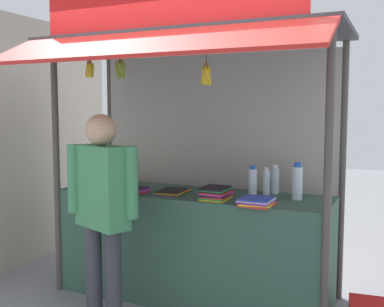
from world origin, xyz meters
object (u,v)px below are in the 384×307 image
(magazine_stack_back_right, at_px, (216,193))
(banana_bunch_leftmost, at_px, (206,75))
(water_bottle_back_left, at_px, (253,182))
(vendor_person, at_px, (102,201))
(banana_bunch_inner_left, at_px, (90,70))
(magazine_stack_center, at_px, (132,190))
(magazine_stack_front_right, at_px, (256,202))
(water_bottle_mid_left, at_px, (297,182))
(banana_bunch_inner_right, at_px, (121,70))
(water_bottle_far_left, at_px, (275,180))
(water_bottle_right, at_px, (123,171))
(magazine_stack_mid_right, at_px, (173,192))
(water_bottle_far_right, at_px, (266,182))

(magazine_stack_back_right, height_order, banana_bunch_leftmost, banana_bunch_leftmost)
(water_bottle_back_left, height_order, banana_bunch_leftmost, banana_bunch_leftmost)
(vendor_person, bearing_deg, banana_bunch_inner_left, -23.02)
(magazine_stack_center, height_order, magazine_stack_front_right, magazine_stack_front_right)
(magazine_stack_front_right, bearing_deg, water_bottle_mid_left, 56.06)
(banana_bunch_inner_right, height_order, banana_bunch_leftmost, same)
(banana_bunch_inner_left, height_order, banana_bunch_leftmost, same)
(banana_bunch_inner_left, relative_size, vendor_person, 0.14)
(water_bottle_far_left, distance_m, banana_bunch_leftmost, 1.19)
(water_bottle_far_left, height_order, magazine_stack_back_right, water_bottle_far_left)
(vendor_person, bearing_deg, water_bottle_mid_left, -124.35)
(water_bottle_far_left, bearing_deg, water_bottle_right, -179.63)
(banana_bunch_leftmost, bearing_deg, magazine_stack_back_right, 96.17)
(water_bottle_right, height_order, magazine_stack_center, water_bottle_right)
(magazine_stack_mid_right, height_order, vendor_person, vendor_person)
(magazine_stack_back_right, bearing_deg, magazine_stack_front_right, -13.09)
(water_bottle_back_left, xyz_separation_m, magazine_stack_back_right, (-0.24, -0.25, -0.07))
(water_bottle_right, xyz_separation_m, water_bottle_mid_left, (1.79, -0.18, 0.03))
(water_bottle_right, xyz_separation_m, vendor_person, (0.49, -1.06, -0.07))
(banana_bunch_inner_right, bearing_deg, water_bottle_far_left, 33.59)
(magazine_stack_back_right, xyz_separation_m, banana_bunch_inner_left, (-1.03, -0.28, 1.02))
(water_bottle_far_left, height_order, water_bottle_far_right, water_bottle_far_left)
(water_bottle_mid_left, bearing_deg, magazine_stack_center, -166.74)
(water_bottle_back_left, distance_m, vendor_person, 1.27)
(water_bottle_far_right, height_order, magazine_stack_mid_right, water_bottle_far_right)
(water_bottle_far_left, xyz_separation_m, banana_bunch_leftmost, (-0.35, -0.73, 0.87))
(magazine_stack_back_right, xyz_separation_m, banana_bunch_inner_right, (-0.72, -0.28, 1.00))
(banana_bunch_inner_right, relative_size, banana_bunch_leftmost, 0.78)
(water_bottle_far_left, height_order, water_bottle_mid_left, water_bottle_mid_left)
(magazine_stack_center, bearing_deg, water_bottle_back_left, 16.95)
(magazine_stack_center, bearing_deg, water_bottle_right, 129.35)
(water_bottle_far_left, distance_m, banana_bunch_inner_left, 1.85)
(water_bottle_far_left, distance_m, magazine_stack_center, 1.26)
(water_bottle_right, relative_size, water_bottle_far_right, 1.03)
(water_bottle_back_left, height_order, water_bottle_mid_left, water_bottle_mid_left)
(water_bottle_right, height_order, water_bottle_far_right, water_bottle_right)
(banana_bunch_inner_left, height_order, banana_bunch_inner_right, same)
(magazine_stack_center, xyz_separation_m, banana_bunch_inner_left, (-0.26, -0.22, 1.04))
(water_bottle_right, relative_size, banana_bunch_leftmost, 0.79)
(magazine_stack_center, xyz_separation_m, banana_bunch_inner_right, (0.05, -0.22, 1.03))
(magazine_stack_center, distance_m, banana_bunch_inner_left, 1.09)
(magazine_stack_back_right, relative_size, vendor_person, 0.17)
(banana_bunch_inner_left, bearing_deg, vendor_person, -44.39)
(water_bottle_far_right, xyz_separation_m, vendor_person, (-1.01, -0.98, -0.07))
(magazine_stack_center, height_order, banana_bunch_inner_left, banana_bunch_inner_left)
(magazine_stack_front_right, xyz_separation_m, vendor_person, (-1.06, -0.53, 0.02))
(magazine_stack_center, xyz_separation_m, magazine_stack_mid_right, (0.33, 0.15, -0.01))
(water_bottle_right, height_order, magazine_stack_front_right, water_bottle_right)
(water_bottle_mid_left, xyz_separation_m, magazine_stack_front_right, (-0.24, -0.35, -0.11))
(banana_bunch_inner_left, bearing_deg, magazine_stack_mid_right, 31.90)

